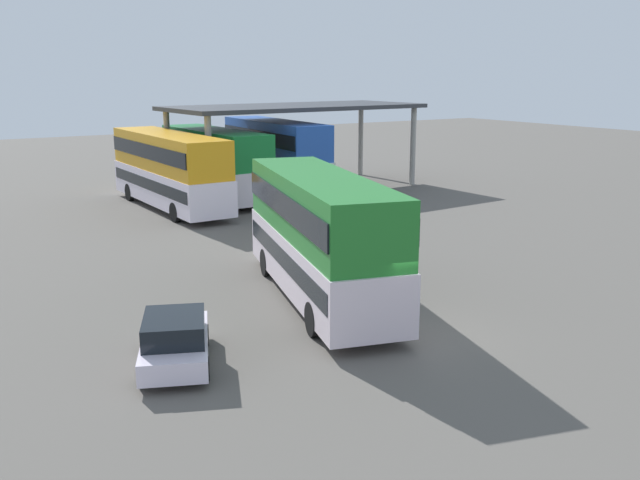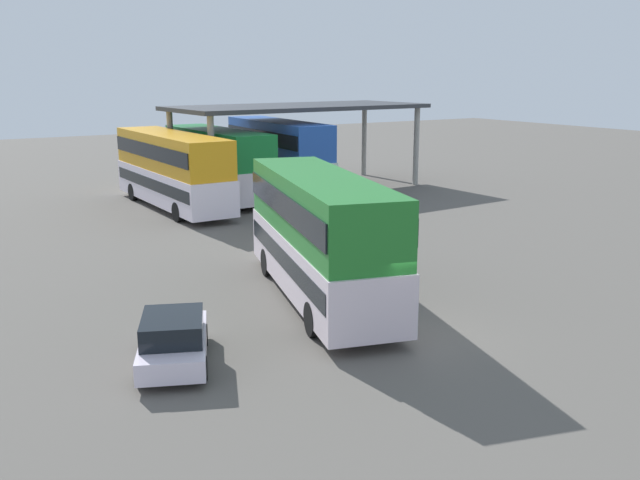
{
  "view_description": "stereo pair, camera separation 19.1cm",
  "coord_description": "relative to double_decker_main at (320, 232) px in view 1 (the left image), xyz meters",
  "views": [
    {
      "loc": [
        -11.97,
        -14.48,
        7.31
      ],
      "look_at": [
        -0.38,
        4.01,
        2.0
      ],
      "focal_mm": 38.79,
      "sensor_mm": 36.0,
      "label": 1
    },
    {
      "loc": [
        -11.81,
        -14.58,
        7.31
      ],
      "look_at": [
        -0.38,
        4.01,
        2.0
      ],
      "focal_mm": 38.79,
      "sensor_mm": 36.0,
      "label": 2
    }
  ],
  "objects": [
    {
      "name": "parked_hatchback",
      "position": [
        -5.98,
        -2.58,
        -1.59
      ],
      "size": [
        2.91,
        3.96,
        1.35
      ],
      "rotation": [
        0.0,
        0.0,
        1.17
      ],
      "color": "silver",
      "rests_on": "ground_plane"
    },
    {
      "name": "depot_canopy",
      "position": [
        10.33,
        19.35,
        2.71
      ],
      "size": [
        16.34,
        7.59,
        5.33
      ],
      "rotation": [
        0.0,
        0.0,
        0.05
      ],
      "color": "#33353A",
      "rests_on": "ground_plane"
    },
    {
      "name": "double_decker_far_right",
      "position": [
        9.03,
        19.73,
        0.14
      ],
      "size": [
        3.04,
        10.86,
        4.39
      ],
      "rotation": [
        0.0,
        0.0,
        1.52
      ],
      "color": "silver",
      "rests_on": "ground_plane"
    },
    {
      "name": "ground_plane",
      "position": [
        0.38,
        -4.02,
        -2.26
      ],
      "size": [
        140.0,
        140.0,
        0.0
      ],
      "primitive_type": "plane",
      "color": "#58544E"
    },
    {
      "name": "double_decker_near_canopy",
      "position": [
        1.33,
        17.6,
        -0.0
      ],
      "size": [
        2.76,
        11.5,
        4.11
      ],
      "rotation": [
        0.0,
        0.0,
        1.59
      ],
      "color": "white",
      "rests_on": "ground_plane"
    },
    {
      "name": "double_decker_mid_row",
      "position": [
        4.64,
        19.01,
        -0.02
      ],
      "size": [
        2.82,
        10.25,
        4.08
      ],
      "rotation": [
        0.0,
        0.0,
        1.6
      ],
      "color": "silver",
      "rests_on": "ground_plane"
    },
    {
      "name": "double_decker_main",
      "position": [
        0.0,
        0.0,
        0.0
      ],
      "size": [
        5.11,
        10.44,
        4.12
      ],
      "rotation": [
        0.0,
        0.0,
        1.3
      ],
      "color": "silver",
      "rests_on": "ground_plane"
    }
  ]
}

